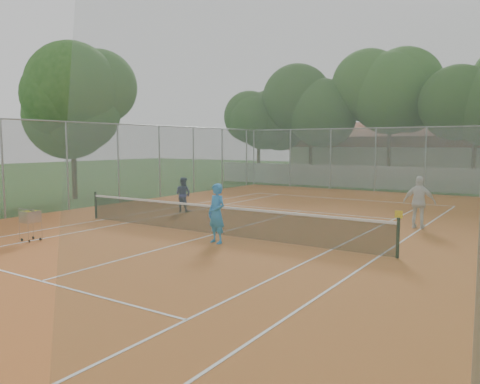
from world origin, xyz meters
The scene contains 12 objects.
ground centered at (0.00, 0.00, 0.00)m, with size 120.00×120.00×0.00m, color #183D10.
court_pad centered at (0.00, 0.00, 0.01)m, with size 18.00×34.00×0.02m, color #B65D23.
court_lines centered at (0.00, 0.00, 0.02)m, with size 10.98×23.78×0.01m, color white.
tennis_net centered at (0.00, 0.00, 0.51)m, with size 11.88×0.10×0.98m, color black.
perimeter_fence centered at (0.00, 0.00, 2.00)m, with size 18.00×34.00×4.00m, color slate.
boundary_wall centered at (0.00, 19.00, 0.75)m, with size 26.00×0.30×1.50m, color silver.
clubhouse centered at (-2.00, 29.00, 2.20)m, with size 16.40×9.00×4.40m, color beige.
tropical_trees centered at (0.00, 22.00, 5.00)m, with size 29.00×19.00×10.00m, color #14330C.
player_near centered at (0.86, -1.08, 0.92)m, with size 0.66×0.43×1.80m, color #1A7CDF.
player_far_left centered at (-4.29, 3.43, 0.78)m, with size 0.74×0.58×1.53m, color #1E1B52.
player_far_right centered at (5.37, 4.89, 0.95)m, with size 1.09×0.45×1.86m, color silver.
ball_hopper centered at (-4.08, -4.02, 0.54)m, with size 0.50×0.50×1.03m, color silver.
Camera 1 is at (9.10, -12.31, 3.01)m, focal length 35.00 mm.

